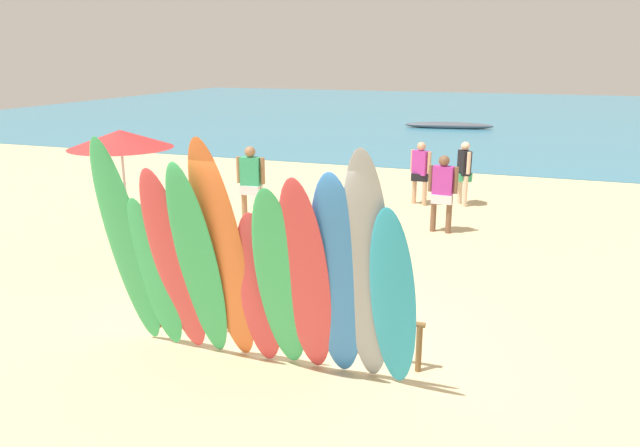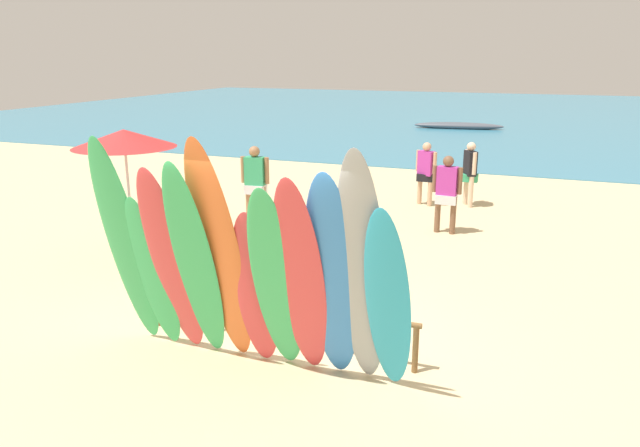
{
  "view_description": "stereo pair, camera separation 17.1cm",
  "coord_description": "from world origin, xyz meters",
  "px_view_note": "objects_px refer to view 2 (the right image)",
  "views": [
    {
      "loc": [
        2.72,
        -6.17,
        3.53
      ],
      "look_at": [
        0.0,
        1.54,
        1.19
      ],
      "focal_mm": 33.35,
      "sensor_mm": 36.0,
      "label": 1
    },
    {
      "loc": [
        2.88,
        -6.11,
        3.53
      ],
      "look_at": [
        0.0,
        1.54,
        1.19
      ],
      "focal_mm": 33.35,
      "sensor_mm": 36.0,
      "label": 2
    }
  ],
  "objects_px": {
    "beachgoer_photographing": "(426,169)",
    "surfboard_green_6": "(276,283)",
    "beachgoer_strolling": "(255,179)",
    "distant_boat": "(458,126)",
    "surfboard_green_1": "(154,274)",
    "beachgoer_near_rack": "(470,169)",
    "beach_chair_red": "(185,240)",
    "surfboard_rack": "(276,310)",
    "beach_umbrella": "(124,139)",
    "surfboard_orange_4": "(220,256)",
    "surfboard_green_0": "(126,246)",
    "surfboard_red_2": "(172,264)",
    "beachgoer_midbeach": "(447,189)",
    "surfboard_green_3": "(195,265)",
    "surfboard_teal_10": "(388,303)",
    "surfboard_red_5": "(256,291)",
    "surfboard_blue_8": "(332,282)",
    "surfboard_red_7": "(301,282)",
    "surfboard_grey_9": "(362,275)"
  },
  "relations": [
    {
      "from": "surfboard_red_2",
      "to": "distant_boat",
      "type": "relative_size",
      "value": 0.58
    },
    {
      "from": "beachgoer_midbeach",
      "to": "beachgoer_strolling",
      "type": "xyz_separation_m",
      "value": [
        -3.94,
        -0.68,
        0.05
      ]
    },
    {
      "from": "beachgoer_midbeach",
      "to": "beach_chair_red",
      "type": "relative_size",
      "value": 1.95
    },
    {
      "from": "surfboard_green_0",
      "to": "beach_umbrella",
      "type": "xyz_separation_m",
      "value": [
        -2.15,
        2.79,
        0.8
      ]
    },
    {
      "from": "surfboard_orange_4",
      "to": "surfboard_blue_8",
      "type": "height_order",
      "value": "surfboard_orange_4"
    },
    {
      "from": "surfboard_teal_10",
      "to": "beach_chair_red",
      "type": "bearing_deg",
      "value": 148.97
    },
    {
      "from": "surfboard_orange_4",
      "to": "distant_boat",
      "type": "relative_size",
      "value": 0.66
    },
    {
      "from": "beachgoer_strolling",
      "to": "beach_umbrella",
      "type": "relative_size",
      "value": 0.72
    },
    {
      "from": "surfboard_green_0",
      "to": "beachgoer_strolling",
      "type": "bearing_deg",
      "value": 99.35
    },
    {
      "from": "beachgoer_midbeach",
      "to": "beachgoer_photographing",
      "type": "height_order",
      "value": "beachgoer_midbeach"
    },
    {
      "from": "surfboard_blue_8",
      "to": "beach_umbrella",
      "type": "bearing_deg",
      "value": 145.23
    },
    {
      "from": "beachgoer_photographing",
      "to": "beachgoer_midbeach",
      "type": "bearing_deg",
      "value": 136.28
    },
    {
      "from": "beach_chair_red",
      "to": "surfboard_rack",
      "type": "bearing_deg",
      "value": -46.23
    },
    {
      "from": "surfboard_orange_4",
      "to": "surfboard_green_6",
      "type": "bearing_deg",
      "value": 3.01
    },
    {
      "from": "beachgoer_photographing",
      "to": "beachgoer_strolling",
      "type": "height_order",
      "value": "beachgoer_strolling"
    },
    {
      "from": "surfboard_green_6",
      "to": "beachgoer_near_rack",
      "type": "distance_m",
      "value": 8.93
    },
    {
      "from": "beach_umbrella",
      "to": "surfboard_rack",
      "type": "bearing_deg",
      "value": -29.32
    },
    {
      "from": "surfboard_rack",
      "to": "surfboard_green_3",
      "type": "relative_size",
      "value": 1.37
    },
    {
      "from": "beachgoer_near_rack",
      "to": "distant_boat",
      "type": "relative_size",
      "value": 0.36
    },
    {
      "from": "surfboard_orange_4",
      "to": "surfboard_green_0",
      "type": "bearing_deg",
      "value": -175.35
    },
    {
      "from": "beachgoer_near_rack",
      "to": "surfboard_orange_4",
      "type": "bearing_deg",
      "value": 140.2
    },
    {
      "from": "surfboard_green_6",
      "to": "beach_chair_red",
      "type": "bearing_deg",
      "value": 131.99
    },
    {
      "from": "beach_umbrella",
      "to": "distant_boat",
      "type": "distance_m",
      "value": 21.71
    },
    {
      "from": "surfboard_red_2",
      "to": "surfboard_red_5",
      "type": "height_order",
      "value": "surfboard_red_2"
    },
    {
      "from": "beachgoer_midbeach",
      "to": "surfboard_orange_4",
      "type": "bearing_deg",
      "value": 81.62
    },
    {
      "from": "beachgoer_midbeach",
      "to": "surfboard_green_3",
      "type": "bearing_deg",
      "value": 79.34
    },
    {
      "from": "surfboard_rack",
      "to": "beachgoer_near_rack",
      "type": "relative_size",
      "value": 2.35
    },
    {
      "from": "surfboard_green_3",
      "to": "beachgoer_midbeach",
      "type": "relative_size",
      "value": 1.65
    },
    {
      "from": "beachgoer_photographing",
      "to": "beach_umbrella",
      "type": "xyz_separation_m",
      "value": [
        -4.07,
        -5.78,
        1.28
      ]
    },
    {
      "from": "surfboard_grey_9",
      "to": "surfboard_teal_10",
      "type": "bearing_deg",
      "value": -0.18
    },
    {
      "from": "surfboard_red_5",
      "to": "beach_chair_red",
      "type": "xyz_separation_m",
      "value": [
        -2.79,
        2.81,
        -0.55
      ]
    },
    {
      "from": "surfboard_green_0",
      "to": "distant_boat",
      "type": "xyz_separation_m",
      "value": [
        0.53,
        24.24,
        -1.2
      ]
    },
    {
      "from": "beachgoer_strolling",
      "to": "distant_boat",
      "type": "distance_m",
      "value": 18.63
    },
    {
      "from": "beachgoer_photographing",
      "to": "surfboard_blue_8",
      "type": "bearing_deg",
      "value": 119.57
    },
    {
      "from": "surfboard_green_3",
      "to": "beachgoer_near_rack",
      "type": "xyz_separation_m",
      "value": [
        1.94,
        8.92,
        -0.37
      ]
    },
    {
      "from": "surfboard_green_1",
      "to": "distant_boat",
      "type": "bearing_deg",
      "value": 93.2
    },
    {
      "from": "surfboard_green_1",
      "to": "beachgoer_near_rack",
      "type": "distance_m",
      "value": 9.18
    },
    {
      "from": "surfboard_rack",
      "to": "surfboard_green_3",
      "type": "xyz_separation_m",
      "value": [
        -0.64,
        -0.74,
        0.76
      ]
    },
    {
      "from": "surfboard_green_1",
      "to": "surfboard_green_3",
      "type": "bearing_deg",
      "value": -6.17
    },
    {
      "from": "beach_umbrella",
      "to": "distant_boat",
      "type": "bearing_deg",
      "value": 82.88
    },
    {
      "from": "surfboard_rack",
      "to": "distant_boat",
      "type": "relative_size",
      "value": 0.83
    },
    {
      "from": "surfboard_green_0",
      "to": "surfboard_green_1",
      "type": "relative_size",
      "value": 1.34
    },
    {
      "from": "surfboard_red_5",
      "to": "surfboard_grey_9",
      "type": "relative_size",
      "value": 0.71
    },
    {
      "from": "beachgoer_near_rack",
      "to": "beach_chair_red",
      "type": "height_order",
      "value": "beachgoer_near_rack"
    },
    {
      "from": "surfboard_red_2",
      "to": "surfboard_red_7",
      "type": "distance_m",
      "value": 1.61
    },
    {
      "from": "beachgoer_photographing",
      "to": "beachgoer_near_rack",
      "type": "height_order",
      "value": "beachgoer_near_rack"
    },
    {
      "from": "beachgoer_near_rack",
      "to": "beach_umbrella",
      "type": "bearing_deg",
      "value": 111.0
    },
    {
      "from": "surfboard_blue_8",
      "to": "beachgoer_near_rack",
      "type": "xyz_separation_m",
      "value": [
        0.35,
        8.83,
        -0.36
      ]
    },
    {
      "from": "surfboard_orange_4",
      "to": "surfboard_green_6",
      "type": "xyz_separation_m",
      "value": [
        0.69,
        -0.02,
        -0.22
      ]
    },
    {
      "from": "beachgoer_photographing",
      "to": "surfboard_green_6",
      "type": "bearing_deg",
      "value": 115.39
    }
  ]
}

